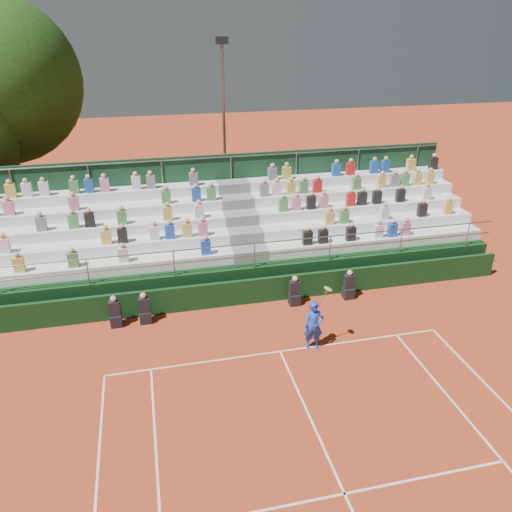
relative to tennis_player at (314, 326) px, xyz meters
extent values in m
plane|color=#B53E1E|center=(-1.09, 0.03, -0.86)|extent=(90.00, 90.00, 0.00)
cube|color=white|center=(-1.09, 0.03, -0.85)|extent=(11.00, 0.06, 0.01)
cube|color=white|center=(-1.09, -3.17, -0.85)|extent=(0.06, 6.40, 0.01)
cube|color=white|center=(-1.09, -5.46, -0.85)|extent=(8.22, 0.06, 0.01)
cube|color=black|center=(-1.09, 3.23, -0.36)|extent=(20.00, 0.15, 1.00)
cube|color=black|center=(-6.28, 2.78, -0.64)|extent=(0.40, 0.40, 0.44)
cube|color=black|center=(-6.28, 2.78, -0.16)|extent=(0.38, 0.25, 0.55)
sphere|color=tan|center=(-6.28, 2.78, 0.22)|extent=(0.22, 0.22, 0.22)
cube|color=black|center=(-5.28, 2.78, -0.64)|extent=(0.40, 0.40, 0.44)
cube|color=black|center=(-5.28, 2.78, -0.16)|extent=(0.38, 0.25, 0.55)
sphere|color=tan|center=(-5.28, 2.78, 0.22)|extent=(0.22, 0.22, 0.22)
cube|color=black|center=(0.21, 2.78, -0.64)|extent=(0.40, 0.40, 0.44)
cube|color=black|center=(0.21, 2.78, -0.16)|extent=(0.38, 0.25, 0.55)
sphere|color=tan|center=(0.21, 2.78, 0.22)|extent=(0.22, 0.22, 0.22)
cube|color=black|center=(2.37, 2.78, -0.64)|extent=(0.40, 0.40, 0.44)
cube|color=black|center=(2.37, 2.78, -0.16)|extent=(0.38, 0.25, 0.55)
sphere|color=tan|center=(2.37, 2.78, 0.22)|extent=(0.22, 0.22, 0.22)
cube|color=black|center=(-1.09, 6.33, -0.26)|extent=(20.00, 5.20, 1.20)
cube|color=silver|center=(-6.44, 4.65, 0.55)|extent=(9.30, 0.85, 0.42)
cube|color=silver|center=(4.26, 4.65, 0.55)|extent=(9.30, 0.85, 0.42)
cube|color=slate|center=(-1.09, 4.65, 0.55)|extent=(1.40, 0.85, 0.42)
cube|color=silver|center=(-6.44, 5.50, 0.97)|extent=(9.30, 0.85, 0.42)
cube|color=silver|center=(4.26, 5.50, 0.97)|extent=(9.30, 0.85, 0.42)
cube|color=slate|center=(-1.09, 5.50, 0.97)|extent=(1.40, 0.85, 0.42)
cube|color=silver|center=(-6.44, 6.35, 1.39)|extent=(9.30, 0.85, 0.42)
cube|color=silver|center=(4.26, 6.35, 1.39)|extent=(9.30, 0.85, 0.42)
cube|color=slate|center=(-1.09, 6.35, 1.39)|extent=(1.40, 0.85, 0.42)
cube|color=silver|center=(-6.44, 7.20, 1.81)|extent=(9.30, 0.85, 0.42)
cube|color=silver|center=(4.26, 7.20, 1.81)|extent=(9.30, 0.85, 0.42)
cube|color=slate|center=(-1.09, 7.20, 1.81)|extent=(1.40, 0.85, 0.42)
cube|color=silver|center=(-6.44, 8.05, 2.23)|extent=(9.30, 0.85, 0.42)
cube|color=silver|center=(4.26, 8.05, 2.23)|extent=(9.30, 0.85, 0.42)
cube|color=slate|center=(-1.09, 8.05, 2.23)|extent=(1.40, 0.85, 0.42)
cube|color=#173C23|center=(-1.09, 8.58, 1.34)|extent=(20.00, 0.12, 4.40)
cylinder|color=gray|center=(-1.09, 3.78, 1.34)|extent=(20.00, 0.05, 0.05)
cylinder|color=gray|center=(-1.09, 8.48, 3.44)|extent=(20.00, 0.05, 0.05)
cube|color=gold|center=(-9.45, 4.50, 1.04)|extent=(0.36, 0.24, 0.56)
cube|color=#4C8C4C|center=(-7.62, 4.50, 1.04)|extent=(0.36, 0.24, 0.56)
cube|color=silver|center=(-5.86, 4.50, 1.04)|extent=(0.36, 0.24, 0.56)
cube|color=#1E4CB2|center=(-2.82, 4.50, 1.04)|extent=(0.36, 0.24, 0.56)
cube|color=silver|center=(-10.01, 5.35, 1.46)|extent=(0.36, 0.24, 0.56)
cube|color=gold|center=(-6.45, 5.35, 1.46)|extent=(0.36, 0.24, 0.56)
cube|color=black|center=(-5.86, 5.35, 1.46)|extent=(0.36, 0.24, 0.56)
cube|color=silver|center=(-4.67, 5.35, 1.46)|extent=(0.36, 0.24, 0.56)
cube|color=#1E4CB2|center=(-4.08, 5.35, 1.46)|extent=(0.36, 0.24, 0.56)
cube|color=gold|center=(-3.42, 5.35, 1.46)|extent=(0.36, 0.24, 0.56)
cube|color=pink|center=(-2.81, 5.35, 1.46)|extent=(0.36, 0.24, 0.56)
cube|color=slate|center=(-8.81, 6.20, 1.88)|extent=(0.36, 0.24, 0.56)
cube|color=#4C8C4C|center=(-7.66, 6.20, 1.88)|extent=(0.36, 0.24, 0.56)
cube|color=black|center=(-7.05, 6.20, 1.88)|extent=(0.36, 0.24, 0.56)
cube|color=#4C8C4C|center=(-5.84, 6.20, 1.88)|extent=(0.36, 0.24, 0.56)
cube|color=gold|center=(-4.08, 6.20, 1.88)|extent=(0.36, 0.24, 0.56)
cube|color=silver|center=(-2.83, 6.20, 1.88)|extent=(0.36, 0.24, 0.56)
cube|color=pink|center=(-10.04, 7.05, 2.30)|extent=(0.36, 0.24, 0.56)
cube|color=pink|center=(-7.65, 7.05, 2.30)|extent=(0.36, 0.24, 0.56)
cube|color=#4C8C4C|center=(-4.06, 7.05, 2.30)|extent=(0.36, 0.24, 0.56)
cube|color=#1E4CB2|center=(-2.82, 7.05, 2.30)|extent=(0.36, 0.24, 0.56)
cube|color=#4C8C4C|center=(-2.20, 7.05, 2.30)|extent=(0.36, 0.24, 0.56)
cube|color=gold|center=(-10.06, 7.90, 2.72)|extent=(0.36, 0.24, 0.56)
cube|color=silver|center=(-9.45, 7.90, 2.72)|extent=(0.36, 0.24, 0.56)
cube|color=silver|center=(-8.80, 7.90, 2.72)|extent=(0.36, 0.24, 0.56)
cube|color=#4C8C4C|center=(-7.65, 7.90, 2.72)|extent=(0.36, 0.24, 0.56)
cube|color=#1E4CB2|center=(-7.08, 7.90, 2.72)|extent=(0.36, 0.24, 0.56)
cube|color=pink|center=(-6.46, 7.90, 2.72)|extent=(0.36, 0.24, 0.56)
cube|color=silver|center=(-5.20, 7.90, 2.72)|extent=(0.36, 0.24, 0.56)
cube|color=slate|center=(-4.60, 7.90, 2.72)|extent=(0.36, 0.24, 0.56)
cube|color=slate|center=(-2.81, 7.90, 2.72)|extent=(0.36, 0.24, 0.56)
cube|color=black|center=(1.22, 4.50, 1.04)|extent=(0.36, 0.24, 0.56)
cube|color=black|center=(1.87, 4.50, 1.04)|extent=(0.36, 0.24, 0.56)
cube|color=black|center=(3.05, 4.50, 1.04)|extent=(0.36, 0.24, 0.56)
cube|color=silver|center=(4.26, 4.50, 1.04)|extent=(0.36, 0.24, 0.56)
cube|color=#1E4CB2|center=(4.88, 4.50, 1.04)|extent=(0.36, 0.24, 0.56)
cube|color=pink|center=(5.46, 4.50, 1.04)|extent=(0.36, 0.24, 0.56)
cube|color=gold|center=(2.44, 5.35, 1.46)|extent=(0.36, 0.24, 0.56)
cube|color=#4C8C4C|center=(3.07, 5.35, 1.46)|extent=(0.36, 0.24, 0.56)
cube|color=silver|center=(4.89, 5.35, 1.46)|extent=(0.36, 0.24, 0.56)
cube|color=black|center=(6.64, 5.35, 1.46)|extent=(0.36, 0.24, 0.56)
cube|color=gold|center=(7.87, 5.35, 1.46)|extent=(0.36, 0.24, 0.56)
cube|color=#4C8C4C|center=(0.69, 6.20, 1.88)|extent=(0.36, 0.24, 0.56)
cube|color=pink|center=(1.25, 6.20, 1.88)|extent=(0.36, 0.24, 0.56)
cube|color=black|center=(1.90, 6.20, 1.88)|extent=(0.36, 0.24, 0.56)
cube|color=pink|center=(2.46, 6.20, 1.88)|extent=(0.36, 0.24, 0.56)
cube|color=red|center=(3.68, 6.20, 1.88)|extent=(0.36, 0.24, 0.56)
cube|color=black|center=(4.21, 6.20, 1.88)|extent=(0.36, 0.24, 0.56)
cube|color=black|center=(4.90, 6.20, 1.88)|extent=(0.36, 0.24, 0.56)
cube|color=black|center=(6.01, 6.20, 1.88)|extent=(0.36, 0.24, 0.56)
cube|color=silver|center=(7.28, 6.20, 1.88)|extent=(0.36, 0.24, 0.56)
cube|color=slate|center=(0.08, 7.05, 2.30)|extent=(0.36, 0.24, 0.56)
cube|color=silver|center=(0.62, 7.05, 2.30)|extent=(0.36, 0.24, 0.56)
cube|color=gold|center=(1.25, 7.05, 2.30)|extent=(0.36, 0.24, 0.56)
cube|color=#4C8C4C|center=(1.84, 7.05, 2.30)|extent=(0.36, 0.24, 0.56)
cube|color=red|center=(2.45, 7.05, 2.30)|extent=(0.36, 0.24, 0.56)
cube|color=#4C8C4C|center=(4.27, 7.05, 2.30)|extent=(0.36, 0.24, 0.56)
cube|color=gold|center=(5.47, 7.05, 2.30)|extent=(0.36, 0.24, 0.56)
cube|color=slate|center=(6.10, 7.05, 2.30)|extent=(0.36, 0.24, 0.56)
cube|color=#4C8C4C|center=(6.61, 7.05, 2.30)|extent=(0.36, 0.24, 0.56)
cube|color=gold|center=(7.24, 7.05, 2.30)|extent=(0.36, 0.24, 0.56)
cube|color=gold|center=(7.86, 7.05, 2.30)|extent=(0.36, 0.24, 0.56)
cube|color=slate|center=(0.65, 7.90, 2.72)|extent=(0.36, 0.24, 0.56)
cube|color=gold|center=(1.30, 7.90, 2.72)|extent=(0.36, 0.24, 0.56)
cube|color=#1E4CB2|center=(3.62, 7.90, 2.72)|extent=(0.36, 0.24, 0.56)
cube|color=red|center=(4.31, 7.90, 2.72)|extent=(0.36, 0.24, 0.56)
cube|color=#1E4CB2|center=(5.46, 7.90, 2.72)|extent=(0.36, 0.24, 0.56)
cube|color=#1E4CB2|center=(6.02, 7.90, 2.72)|extent=(0.36, 0.24, 0.56)
cube|color=gold|center=(7.31, 7.90, 2.72)|extent=(0.36, 0.24, 0.56)
cube|color=black|center=(8.48, 7.90, 2.72)|extent=(0.36, 0.24, 0.56)
imported|color=blue|center=(0.00, 0.00, -0.01)|extent=(0.67, 0.49, 1.70)
cylinder|color=gray|center=(0.25, 0.00, 0.99)|extent=(0.26, 0.03, 0.51)
cylinder|color=#E5D866|center=(0.40, 0.00, 1.29)|extent=(0.26, 0.28, 0.14)
cylinder|color=#332012|center=(-10.96, 13.17, 1.23)|extent=(0.50, 0.50, 4.17)
cylinder|color=gray|center=(-0.62, 12.90, 3.45)|extent=(0.16, 0.16, 8.62)
cube|color=black|center=(-0.62, 12.90, 7.94)|extent=(0.60, 0.25, 0.35)
camera|label=1|loc=(-4.81, -12.68, 8.88)|focal=35.00mm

